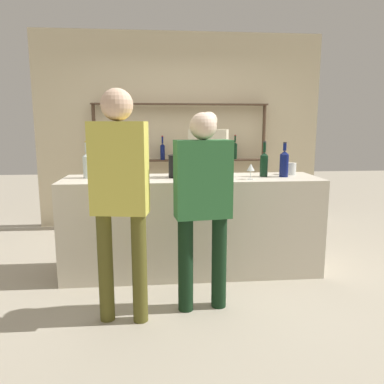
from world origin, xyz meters
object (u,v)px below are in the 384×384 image
(cork_jar, at_px, (290,169))
(customer_center, at_px, (203,198))
(counter_bottle_0, at_px, (87,164))
(counter_bottle_3, at_px, (284,163))
(ice_bucket, at_px, (178,166))
(counter_bottle_2, at_px, (141,163))
(counter_bottle_1, at_px, (264,163))
(server_behind_counter, at_px, (208,167))
(wine_glass, at_px, (251,168))
(customer_left, at_px, (120,187))

(cork_jar, relative_size, customer_center, 0.08)
(counter_bottle_0, relative_size, customer_center, 0.23)
(counter_bottle_3, distance_m, cork_jar, 0.22)
(ice_bucket, bearing_deg, cork_jar, 5.29)
(counter_bottle_0, bearing_deg, counter_bottle_2, 14.65)
(counter_bottle_1, height_order, ice_bucket, counter_bottle_1)
(ice_bucket, height_order, server_behind_counter, server_behind_counter)
(counter_bottle_0, xyz_separation_m, counter_bottle_2, (0.52, 0.14, -0.00))
(counter_bottle_2, relative_size, ice_bucket, 1.52)
(ice_bucket, relative_size, server_behind_counter, 0.14)
(counter_bottle_2, xyz_separation_m, customer_center, (0.52, -1.02, -0.18))
(counter_bottle_2, height_order, server_behind_counter, server_behind_counter)
(counter_bottle_1, xyz_separation_m, customer_center, (-0.72, -0.83, -0.18))
(counter_bottle_2, xyz_separation_m, server_behind_counter, (0.81, 0.80, -0.15))
(counter_bottle_1, relative_size, wine_glass, 2.35)
(counter_bottle_2, bearing_deg, ice_bucket, -25.65)
(counter_bottle_3, height_order, ice_bucket, counter_bottle_3)
(counter_bottle_3, height_order, wine_glass, counter_bottle_3)
(counter_bottle_3, xyz_separation_m, cork_jar, (0.13, 0.17, -0.08))
(customer_center, bearing_deg, ice_bucket, 2.71)
(cork_jar, bearing_deg, counter_bottle_2, 177.54)
(wine_glass, xyz_separation_m, cork_jar, (0.50, 0.31, -0.05))
(counter_bottle_2, xyz_separation_m, customer_left, (-0.11, -1.16, -0.06))
(counter_bottle_2, bearing_deg, customer_center, -63.19)
(counter_bottle_2, height_order, customer_center, customer_center)
(counter_bottle_2, height_order, counter_bottle_3, counter_bottle_3)
(cork_jar, xyz_separation_m, server_behind_counter, (-0.76, 0.87, -0.08))
(counter_bottle_1, bearing_deg, ice_bucket, 179.11)
(counter_bottle_2, distance_m, counter_bottle_3, 1.46)
(counter_bottle_3, relative_size, cork_jar, 2.79)
(counter_bottle_3, distance_m, customer_center, 1.23)
(customer_center, bearing_deg, counter_bottle_3, -56.51)
(counter_bottle_1, height_order, server_behind_counter, server_behind_counter)
(ice_bucket, bearing_deg, counter_bottle_0, 177.38)
(wine_glass, relative_size, customer_left, 0.09)
(counter_bottle_1, relative_size, server_behind_counter, 0.21)
(counter_bottle_2, relative_size, server_behind_counter, 0.21)
(counter_bottle_0, distance_m, counter_bottle_3, 1.96)
(counter_bottle_0, bearing_deg, customer_left, -68.13)
(counter_bottle_2, relative_size, customer_left, 0.20)
(counter_bottle_2, distance_m, wine_glass, 1.13)
(counter_bottle_3, height_order, server_behind_counter, server_behind_counter)
(counter_bottle_1, relative_size, ice_bucket, 1.58)
(server_behind_counter, bearing_deg, customer_center, 9.50)
(counter_bottle_0, xyz_separation_m, ice_bucket, (0.89, -0.04, -0.02))
(wine_glass, relative_size, customer_center, 0.10)
(counter_bottle_0, height_order, counter_bottle_3, counter_bottle_0)
(counter_bottle_2, relative_size, customer_center, 0.22)
(counter_bottle_3, distance_m, customer_left, 1.81)
(ice_bucket, relative_size, customer_left, 0.13)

